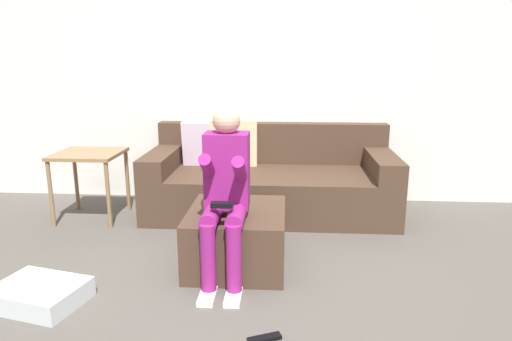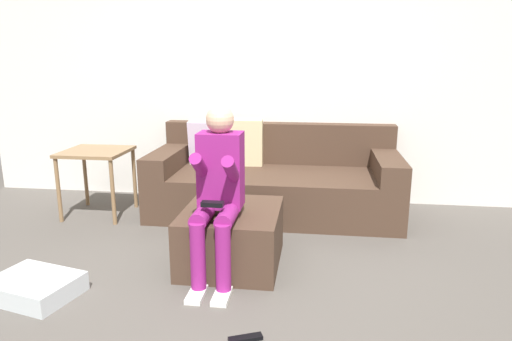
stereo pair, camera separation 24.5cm
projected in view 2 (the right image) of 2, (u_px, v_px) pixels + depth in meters
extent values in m
plane|color=#544F49|center=(203.00, 310.00, 2.74)|extent=(7.58, 7.58, 0.00)
cube|color=silver|center=(255.00, 64.00, 4.65)|extent=(5.83, 0.10, 2.78)
cube|color=#473326|center=(274.00, 193.00, 4.38)|extent=(2.30, 0.98, 0.41)
cube|color=#473326|center=(278.00, 143.00, 4.67)|extent=(2.30, 0.17, 0.41)
cube|color=#473326|center=(168.00, 159.00, 4.45)|extent=(0.24, 0.98, 0.19)
cube|color=#473326|center=(388.00, 166.00, 4.18)|extent=(0.24, 0.98, 0.19)
cube|color=silver|center=(211.00, 143.00, 4.60)|extent=(0.44, 0.19, 0.45)
cube|color=beige|center=(239.00, 142.00, 4.56)|extent=(0.47, 0.19, 0.47)
cube|color=#473326|center=(232.00, 237.00, 3.32)|extent=(0.68, 0.76, 0.41)
cube|color=#8C1E72|center=(221.00, 170.00, 3.11)|extent=(0.29, 0.21, 0.51)
sphere|color=#D8AD8C|center=(220.00, 120.00, 3.03)|extent=(0.19, 0.19, 0.19)
cylinder|color=#8C1E72|center=(204.00, 214.00, 3.01)|extent=(0.11, 0.36, 0.11)
cylinder|color=#8C1E72|center=(198.00, 256.00, 2.89)|extent=(0.10, 0.10, 0.43)
cube|color=white|center=(197.00, 294.00, 2.89)|extent=(0.10, 0.22, 0.03)
cylinder|color=#8C1E72|center=(201.00, 169.00, 3.00)|extent=(0.08, 0.33, 0.26)
cylinder|color=#8C1E72|center=(228.00, 215.00, 2.99)|extent=(0.11, 0.36, 0.11)
cylinder|color=#8C1E72|center=(223.00, 258.00, 2.87)|extent=(0.10, 0.10, 0.43)
cube|color=white|center=(222.00, 296.00, 2.86)|extent=(0.10, 0.22, 0.03)
cylinder|color=#8C1E72|center=(232.00, 173.00, 2.96)|extent=(0.08, 0.37, 0.29)
cube|color=black|center=(212.00, 204.00, 2.89)|extent=(0.14, 0.06, 0.03)
cube|color=silver|center=(34.00, 287.00, 2.88)|extent=(0.59, 0.50, 0.12)
cube|color=olive|center=(96.00, 152.00, 4.27)|extent=(0.57, 0.55, 0.03)
cylinder|color=olive|center=(58.00, 190.00, 4.14)|extent=(0.04, 0.04, 0.59)
cylinder|color=olive|center=(113.00, 193.00, 4.07)|extent=(0.04, 0.04, 0.59)
cylinder|color=olive|center=(85.00, 177.00, 4.61)|extent=(0.04, 0.04, 0.59)
cylinder|color=olive|center=(134.00, 178.00, 4.55)|extent=(0.04, 0.04, 0.59)
cube|color=black|center=(245.00, 338.00, 2.44)|extent=(0.19, 0.12, 0.02)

